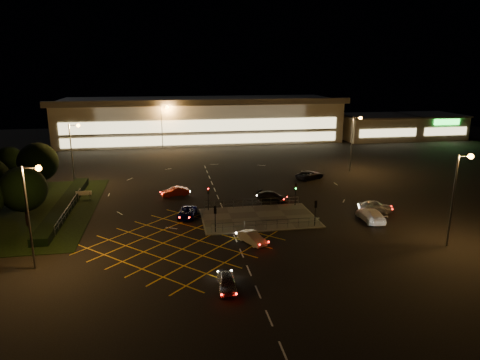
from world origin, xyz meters
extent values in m
plane|color=black|center=(0.00, 0.00, 0.00)|extent=(180.00, 180.00, 0.00)
cube|color=#4C4944|center=(2.00, -2.00, 0.06)|extent=(14.00, 9.00, 0.12)
cube|color=black|center=(-28.00, 6.00, 0.04)|extent=(18.00, 30.00, 0.08)
cube|color=black|center=(-23.00, 6.00, 0.50)|extent=(2.00, 26.00, 1.00)
cube|color=beige|center=(0.00, 62.00, 5.00)|extent=(70.00, 25.00, 10.00)
cube|color=slate|center=(0.00, 62.00, 10.20)|extent=(72.00, 26.50, 0.60)
cube|color=#FFEAA5|center=(0.00, 49.45, 5.00)|extent=(66.00, 0.20, 3.00)
cube|color=#FFEAA5|center=(0.00, 49.45, 1.80)|extent=(66.00, 0.20, 2.20)
cube|color=beige|center=(46.00, 54.00, 3.00)|extent=(18.00, 14.00, 6.00)
cube|color=slate|center=(46.00, 54.00, 6.15)|extent=(18.80, 14.80, 0.40)
cube|color=#FFEAA5|center=(46.00, 46.95, 2.60)|extent=(15.30, 0.20, 2.00)
cube|color=beige|center=(62.00, 54.00, 3.00)|extent=(14.00, 14.00, 6.00)
cube|color=slate|center=(62.00, 54.00, 6.15)|extent=(14.80, 14.80, 0.40)
cube|color=#FFEAA5|center=(62.00, 46.95, 2.60)|extent=(11.90, 0.20, 2.00)
cube|color=#19E533|center=(62.00, 46.85, 5.00)|extent=(7.00, 0.30, 1.40)
cylinder|color=slate|center=(-22.00, -12.00, 5.00)|extent=(0.20, 0.20, 10.00)
cylinder|color=slate|center=(-21.30, -12.00, 9.80)|extent=(1.40, 0.12, 0.12)
sphere|color=orange|center=(-20.60, -12.00, 9.75)|extent=(0.56, 0.56, 0.56)
cylinder|color=slate|center=(20.00, -14.00, 5.00)|extent=(0.20, 0.20, 10.00)
cylinder|color=slate|center=(20.70, -14.00, 9.80)|extent=(1.40, 0.12, 0.12)
sphere|color=orange|center=(21.40, -14.00, 9.75)|extent=(0.56, 0.56, 0.56)
cylinder|color=slate|center=(-24.00, 18.00, 5.00)|extent=(0.20, 0.20, 10.00)
cylinder|color=slate|center=(-23.30, 18.00, 9.80)|extent=(1.40, 0.12, 0.12)
sphere|color=orange|center=(-22.60, 18.00, 9.75)|extent=(0.56, 0.56, 0.56)
cylinder|color=slate|center=(24.00, 20.00, 5.00)|extent=(0.20, 0.20, 10.00)
cylinder|color=slate|center=(24.70, 20.00, 9.80)|extent=(1.40, 0.12, 0.12)
sphere|color=orange|center=(25.40, 20.00, 9.75)|extent=(0.56, 0.56, 0.56)
cylinder|color=slate|center=(-10.00, 48.00, 5.00)|extent=(0.20, 0.20, 10.00)
cylinder|color=slate|center=(-9.30, 48.00, 9.80)|extent=(1.40, 0.12, 0.12)
sphere|color=orange|center=(-8.60, 48.00, 9.75)|extent=(0.56, 0.56, 0.56)
cylinder|color=slate|center=(30.00, 50.00, 5.00)|extent=(0.20, 0.20, 10.00)
cylinder|color=slate|center=(30.70, 50.00, 9.80)|extent=(1.40, 0.12, 0.12)
sphere|color=orange|center=(31.40, 50.00, 9.75)|extent=(0.56, 0.56, 0.56)
cylinder|color=black|center=(-4.00, -6.00, 1.62)|extent=(0.10, 0.10, 3.00)
cube|color=black|center=(-4.00, -6.00, 2.82)|extent=(0.28, 0.18, 0.90)
sphere|color=#19FF33|center=(-4.00, -5.87, 2.82)|extent=(0.16, 0.16, 0.16)
cylinder|color=black|center=(8.00, -6.00, 1.62)|extent=(0.10, 0.10, 3.00)
cube|color=black|center=(8.00, -6.00, 2.82)|extent=(0.28, 0.18, 0.90)
sphere|color=#19FF33|center=(8.00, -5.87, 2.82)|extent=(0.16, 0.16, 0.16)
cylinder|color=black|center=(-4.00, 2.00, 1.62)|extent=(0.10, 0.10, 3.00)
cube|color=black|center=(-4.00, 2.00, 2.82)|extent=(0.28, 0.18, 0.90)
sphere|color=#FF0C0C|center=(-4.00, 1.87, 2.82)|extent=(0.16, 0.16, 0.16)
cylinder|color=black|center=(8.00, 2.00, 1.62)|extent=(0.10, 0.10, 3.00)
cube|color=black|center=(8.00, 2.00, 2.82)|extent=(0.28, 0.18, 0.90)
sphere|color=#19FF33|center=(8.00, 1.87, 2.82)|extent=(0.16, 0.16, 0.16)
cylinder|color=black|center=(-28.00, 14.00, 1.44)|extent=(0.36, 0.36, 2.88)
sphere|color=black|center=(-28.00, 14.00, 4.96)|extent=(5.76, 5.76, 5.76)
cylinder|color=black|center=(-34.00, 20.00, 1.17)|extent=(0.36, 0.36, 2.34)
sphere|color=black|center=(-34.00, 20.00, 4.03)|extent=(4.68, 4.68, 4.68)
cylinder|color=black|center=(-26.00, 0.00, 1.35)|extent=(0.36, 0.36, 2.70)
sphere|color=black|center=(-26.00, 0.00, 4.65)|extent=(5.40, 5.40, 5.40)
imported|color=#A9ABB0|center=(-4.56, -19.08, 0.65)|extent=(1.75, 3.92, 1.31)
imported|color=#BABABA|center=(-0.44, -9.64, 0.63)|extent=(2.88, 3.99, 1.25)
imported|color=#0C0C4A|center=(-6.93, -0.02, 0.62)|extent=(2.99, 4.80, 1.24)
imported|color=black|center=(5.43, 4.86, 0.64)|extent=(4.58, 4.15, 1.28)
imported|color=silver|center=(17.73, -2.16, 0.74)|extent=(4.71, 3.26, 1.49)
imported|color=maroon|center=(-8.17, 9.63, 0.67)|extent=(4.25, 2.22, 1.33)
imported|color=black|center=(14.85, 15.82, 0.71)|extent=(5.62, 4.32, 1.42)
imported|color=silver|center=(15.51, -5.35, 0.78)|extent=(2.39, 5.45, 1.56)
camera|label=1|loc=(-9.15, -52.02, 18.51)|focal=32.00mm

